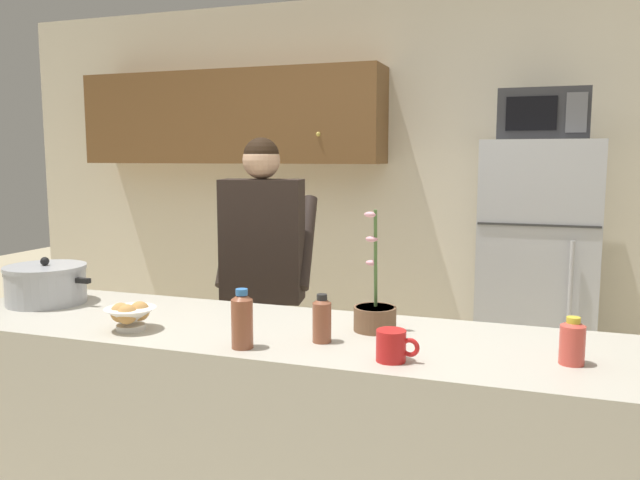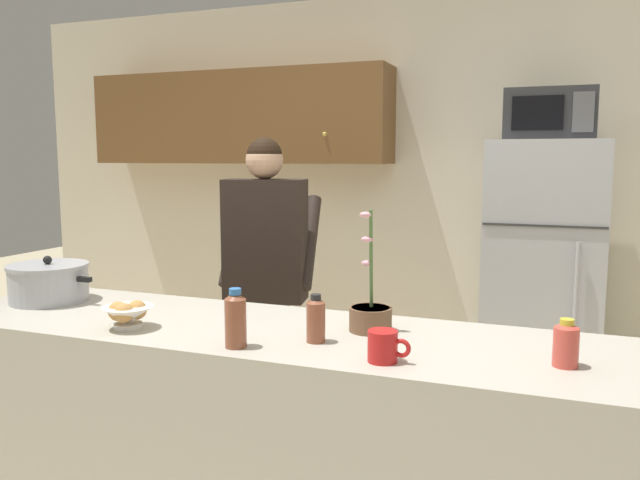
{
  "view_description": "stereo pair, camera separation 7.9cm",
  "coord_description": "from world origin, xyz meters",
  "px_view_note": "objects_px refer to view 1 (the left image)",
  "views": [
    {
      "loc": [
        0.89,
        -2.02,
        1.53
      ],
      "look_at": [
        0.0,
        0.55,
        1.17
      ],
      "focal_mm": 35.65,
      "sensor_mm": 36.0,
      "label": 1
    },
    {
      "loc": [
        0.97,
        -2.0,
        1.53
      ],
      "look_at": [
        0.0,
        0.55,
        1.17
      ],
      "focal_mm": 35.65,
      "sensor_mm": 36.0,
      "label": 2
    }
  ],
  "objects_px": {
    "bread_bowl": "(130,316)",
    "bottle_far_corner": "(572,341)",
    "person_near_pot": "(263,258)",
    "cooking_pot": "(46,284)",
    "bottle_near_edge": "(322,319)",
    "coffee_mug": "(392,346)",
    "potted_orchid": "(375,314)",
    "refrigerator": "(536,280)",
    "bottle_mid_counter": "(242,319)",
    "microwave": "(543,115)"
  },
  "relations": [
    {
      "from": "cooking_pot",
      "to": "potted_orchid",
      "type": "bearing_deg",
      "value": 1.51
    },
    {
      "from": "bottle_mid_counter",
      "to": "microwave",
      "type": "bearing_deg",
      "value": 67.04
    },
    {
      "from": "person_near_pot",
      "to": "bottle_near_edge",
      "type": "height_order",
      "value": "person_near_pot"
    },
    {
      "from": "coffee_mug",
      "to": "potted_orchid",
      "type": "bearing_deg",
      "value": 113.03
    },
    {
      "from": "bread_bowl",
      "to": "bottle_mid_counter",
      "type": "height_order",
      "value": "bottle_mid_counter"
    },
    {
      "from": "person_near_pot",
      "to": "coffee_mug",
      "type": "relative_size",
      "value": 12.4
    },
    {
      "from": "bottle_near_edge",
      "to": "bottle_far_corner",
      "type": "height_order",
      "value": "bottle_near_edge"
    },
    {
      "from": "refrigerator",
      "to": "microwave",
      "type": "distance_m",
      "value": 0.95
    },
    {
      "from": "refrigerator",
      "to": "bottle_far_corner",
      "type": "height_order",
      "value": "refrigerator"
    },
    {
      "from": "bread_bowl",
      "to": "bottle_near_edge",
      "type": "height_order",
      "value": "bottle_near_edge"
    },
    {
      "from": "bottle_mid_counter",
      "to": "bottle_near_edge",
      "type": "bearing_deg",
      "value": 33.49
    },
    {
      "from": "coffee_mug",
      "to": "bottle_far_corner",
      "type": "xyz_separation_m",
      "value": [
        0.51,
        0.15,
        0.02
      ]
    },
    {
      "from": "person_near_pot",
      "to": "bread_bowl",
      "type": "bearing_deg",
      "value": -90.51
    },
    {
      "from": "potted_orchid",
      "to": "microwave",
      "type": "bearing_deg",
      "value": 73.05
    },
    {
      "from": "coffee_mug",
      "to": "potted_orchid",
      "type": "xyz_separation_m",
      "value": [
        -0.13,
        0.31,
        0.01
      ]
    },
    {
      "from": "bread_bowl",
      "to": "bottle_near_edge",
      "type": "xyz_separation_m",
      "value": [
        0.69,
        0.09,
        0.03
      ]
    },
    {
      "from": "refrigerator",
      "to": "bottle_near_edge",
      "type": "height_order",
      "value": "refrigerator"
    },
    {
      "from": "cooking_pot",
      "to": "coffee_mug",
      "type": "distance_m",
      "value": 1.56
    },
    {
      "from": "microwave",
      "to": "bottle_near_edge",
      "type": "relative_size",
      "value": 2.98
    },
    {
      "from": "microwave",
      "to": "person_near_pot",
      "type": "xyz_separation_m",
      "value": [
        -1.33,
        -0.9,
        -0.75
      ]
    },
    {
      "from": "bottle_mid_counter",
      "to": "potted_orchid",
      "type": "distance_m",
      "value": 0.49
    },
    {
      "from": "person_near_pot",
      "to": "bottle_mid_counter",
      "type": "bearing_deg",
      "value": -68.79
    },
    {
      "from": "microwave",
      "to": "cooking_pot",
      "type": "relative_size",
      "value": 1.09
    },
    {
      "from": "microwave",
      "to": "cooking_pot",
      "type": "xyz_separation_m",
      "value": [
        -1.93,
        -1.77,
        -0.76
      ]
    },
    {
      "from": "refrigerator",
      "to": "cooking_pot",
      "type": "bearing_deg",
      "value": -137.14
    },
    {
      "from": "person_near_pot",
      "to": "cooking_pot",
      "type": "bearing_deg",
      "value": -124.34
    },
    {
      "from": "refrigerator",
      "to": "bottle_far_corner",
      "type": "bearing_deg",
      "value": -86.66
    },
    {
      "from": "refrigerator",
      "to": "potted_orchid",
      "type": "height_order",
      "value": "refrigerator"
    },
    {
      "from": "bottle_mid_counter",
      "to": "potted_orchid",
      "type": "bearing_deg",
      "value": 44.07
    },
    {
      "from": "microwave",
      "to": "person_near_pot",
      "type": "distance_m",
      "value": 1.77
    },
    {
      "from": "person_near_pot",
      "to": "bread_bowl",
      "type": "distance_m",
      "value": 1.12
    },
    {
      "from": "microwave",
      "to": "bottle_far_corner",
      "type": "bearing_deg",
      "value": -86.62
    },
    {
      "from": "bottle_near_edge",
      "to": "refrigerator",
      "type": "bearing_deg",
      "value": 71.33
    },
    {
      "from": "bread_bowl",
      "to": "cooking_pot",
      "type": "bearing_deg",
      "value": 157.57
    },
    {
      "from": "bread_bowl",
      "to": "bottle_far_corner",
      "type": "bearing_deg",
      "value": 4.5
    },
    {
      "from": "bottle_near_edge",
      "to": "bottle_mid_counter",
      "type": "distance_m",
      "value": 0.26
    },
    {
      "from": "person_near_pot",
      "to": "potted_orchid",
      "type": "distance_m",
      "value": 1.16
    },
    {
      "from": "bottle_far_corner",
      "to": "person_near_pot",
      "type": "bearing_deg",
      "value": 145.29
    },
    {
      "from": "microwave",
      "to": "potted_orchid",
      "type": "height_order",
      "value": "microwave"
    },
    {
      "from": "bottle_near_edge",
      "to": "person_near_pot",
      "type": "bearing_deg",
      "value": 123.26
    },
    {
      "from": "coffee_mug",
      "to": "bread_bowl",
      "type": "height_order",
      "value": "bread_bowl"
    },
    {
      "from": "person_near_pot",
      "to": "bottle_near_edge",
      "type": "distance_m",
      "value": 1.23
    },
    {
      "from": "bottle_near_edge",
      "to": "bottle_far_corner",
      "type": "xyz_separation_m",
      "value": [
        0.77,
        0.03,
        -0.01
      ]
    },
    {
      "from": "bottle_mid_counter",
      "to": "potted_orchid",
      "type": "xyz_separation_m",
      "value": [
        0.35,
        0.34,
        -0.03
      ]
    },
    {
      "from": "potted_orchid",
      "to": "cooking_pot",
      "type": "bearing_deg",
      "value": -178.49
    },
    {
      "from": "cooking_pot",
      "to": "bottle_near_edge",
      "type": "height_order",
      "value": "cooking_pot"
    },
    {
      "from": "cooking_pot",
      "to": "person_near_pot",
      "type": "bearing_deg",
      "value": 55.66
    },
    {
      "from": "bread_bowl",
      "to": "potted_orchid",
      "type": "distance_m",
      "value": 0.86
    },
    {
      "from": "bread_bowl",
      "to": "potted_orchid",
      "type": "relative_size",
      "value": 0.42
    },
    {
      "from": "cooking_pot",
      "to": "coffee_mug",
      "type": "relative_size",
      "value": 3.35
    }
  ]
}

